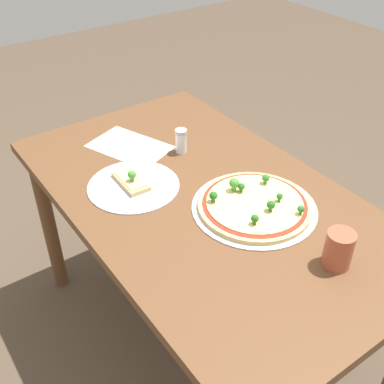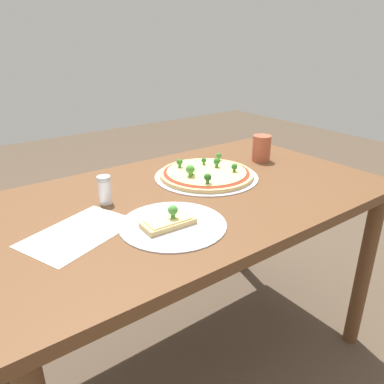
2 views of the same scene
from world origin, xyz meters
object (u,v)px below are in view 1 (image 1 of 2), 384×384
at_px(pizza_tray_slice, 133,184).
at_px(condiment_shaker, 181,141).
at_px(dining_table, 203,217).
at_px(pizza_tray_whole, 254,205).
at_px(drinking_cup, 339,249).

bearing_deg(pizza_tray_slice, condiment_shaker, 108.22).
height_order(dining_table, pizza_tray_whole, pizza_tray_whole).
height_order(drinking_cup, condiment_shaker, drinking_cup).
distance_m(dining_table, pizza_tray_whole, 0.20).
distance_m(dining_table, condiment_shaker, 0.31).
height_order(dining_table, pizza_tray_slice, pizza_tray_slice).
xyz_separation_m(pizza_tray_slice, condiment_shaker, (-0.08, 0.26, 0.04)).
height_order(pizza_tray_slice, drinking_cup, drinking_cup).
bearing_deg(pizza_tray_whole, drinking_cup, 3.05).
relative_size(pizza_tray_slice, condiment_shaker, 3.33).
distance_m(drinking_cup, condiment_shaker, 0.73).
xyz_separation_m(pizza_tray_slice, drinking_cup, (0.64, 0.27, 0.05)).
distance_m(dining_table, pizza_tray_slice, 0.26).
height_order(dining_table, drinking_cup, drinking_cup).
xyz_separation_m(drinking_cup, condiment_shaker, (-0.73, -0.01, -0.01)).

